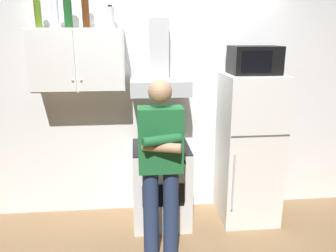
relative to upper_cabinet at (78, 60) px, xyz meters
name	(u,v)px	position (x,y,z in m)	size (l,w,h in m)	color
ground_plane	(168,232)	(0.85, -0.37, -1.75)	(7.00, 7.00, 0.00)	olive
back_wall_tiled	(163,94)	(0.85, 0.23, -0.40)	(4.80, 0.10, 2.70)	white
upper_cabinet	(78,60)	(0.00, 0.00, 0.00)	(0.90, 0.37, 0.60)	white
stove_oven	(161,184)	(0.80, -0.13, -1.32)	(0.60, 0.62, 0.87)	silver
range_hood	(159,74)	(0.80, 0.00, -0.15)	(0.60, 0.44, 0.75)	#B7BABF
refrigerator	(249,149)	(1.75, -0.12, -0.95)	(0.60, 0.62, 1.60)	white
microwave	(254,60)	(1.75, -0.11, -0.01)	(0.48, 0.37, 0.28)	black
person_standing	(161,165)	(0.75, -0.73, -0.85)	(0.38, 0.33, 1.64)	navy
bottle_olive_oil	(38,14)	(-0.35, 0.01, 0.43)	(0.07, 0.07, 0.27)	#4C6B19
bottle_rum_dark	(86,12)	(0.09, 0.02, 0.45)	(0.07, 0.07, 0.31)	#47230F
bottle_canister_steel	(110,17)	(0.33, 0.04, 0.40)	(0.08, 0.08, 0.22)	#B2B5BA
bottle_wine_green	(68,11)	(-0.07, 0.00, 0.45)	(0.08, 0.08, 0.32)	#19471E
bottle_vodka_clear	(55,13)	(-0.18, -0.03, 0.44)	(0.07, 0.07, 0.29)	silver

